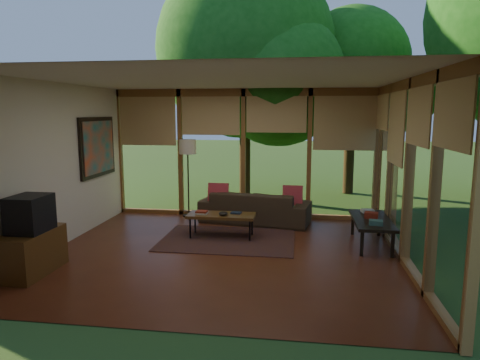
# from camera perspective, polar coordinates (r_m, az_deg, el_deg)

# --- Properties ---
(floor) EXTENTS (5.50, 5.50, 0.00)m
(floor) POSITION_cam_1_polar(r_m,az_deg,el_deg) (6.91, -2.34, -9.72)
(floor) COLOR brown
(floor) RESTS_ON ground
(ceiling) EXTENTS (5.50, 5.50, 0.00)m
(ceiling) POSITION_cam_1_polar(r_m,az_deg,el_deg) (6.56, -2.49, 13.23)
(ceiling) COLOR silver
(ceiling) RESTS_ON ground
(wall_left) EXTENTS (0.04, 5.00, 2.70)m
(wall_left) POSITION_cam_1_polar(r_m,az_deg,el_deg) (7.59, -23.29, 1.72)
(wall_left) COLOR beige
(wall_left) RESTS_ON ground
(wall_front) EXTENTS (5.50, 0.04, 2.70)m
(wall_front) POSITION_cam_1_polar(r_m,az_deg,el_deg) (4.20, -8.62, -3.04)
(wall_front) COLOR beige
(wall_front) RESTS_ON ground
(window_wall_back) EXTENTS (5.50, 0.12, 2.70)m
(window_wall_back) POSITION_cam_1_polar(r_m,az_deg,el_deg) (9.05, 0.46, 3.53)
(window_wall_back) COLOR #8F5D2C
(window_wall_back) RESTS_ON ground
(window_wall_right) EXTENTS (0.12, 5.00, 2.70)m
(window_wall_right) POSITION_cam_1_polar(r_m,az_deg,el_deg) (6.67, 21.50, 0.92)
(window_wall_right) COLOR #8F5D2C
(window_wall_right) RESTS_ON ground
(tree_nw) EXTENTS (4.44, 4.44, 5.99)m
(tree_nw) POSITION_cam_1_polar(r_m,az_deg,el_deg) (11.15, 0.71, 17.02)
(tree_nw) COLOR #392714
(tree_nw) RESTS_ON ground
(tree_ne) EXTENTS (2.97, 2.97, 4.98)m
(tree_ne) POSITION_cam_1_polar(r_m,az_deg,el_deg) (12.17, 14.76, 14.70)
(tree_ne) COLOR #392714
(tree_ne) RESTS_ON ground
(rug) EXTENTS (2.32, 1.64, 0.01)m
(rug) POSITION_cam_1_polar(r_m,az_deg,el_deg) (7.58, -1.62, -7.94)
(rug) COLOR brown
(rug) RESTS_ON floor
(sofa) EXTENTS (2.29, 1.19, 0.64)m
(sofa) POSITION_cam_1_polar(r_m,az_deg,el_deg) (8.69, 2.04, -3.60)
(sofa) COLOR #3A2C1D
(sofa) RESTS_ON floor
(pillow_left) EXTENTS (0.41, 0.22, 0.43)m
(pillow_left) POSITION_cam_1_polar(r_m,az_deg,el_deg) (8.69, -2.91, -1.82)
(pillow_left) COLOR maroon
(pillow_left) RESTS_ON sofa
(pillow_right) EXTENTS (0.39, 0.21, 0.41)m
(pillow_right) POSITION_cam_1_polar(r_m,az_deg,el_deg) (8.54, 7.03, -2.11)
(pillow_right) COLOR maroon
(pillow_right) RESTS_ON sofa
(ct_book_lower) EXTENTS (0.21, 0.16, 0.03)m
(ct_book_lower) POSITION_cam_1_polar(r_m,az_deg,el_deg) (7.65, -5.14, -4.44)
(ct_book_lower) COLOR #B0ACA0
(ct_book_lower) RESTS_ON coffee_table
(ct_book_upper) EXTENTS (0.20, 0.16, 0.03)m
(ct_book_upper) POSITION_cam_1_polar(r_m,az_deg,el_deg) (7.65, -5.14, -4.22)
(ct_book_upper) COLOR maroon
(ct_book_upper) RESTS_ON coffee_table
(ct_book_side) EXTENTS (0.19, 0.15, 0.03)m
(ct_book_side) POSITION_cam_1_polar(r_m,az_deg,el_deg) (7.67, -0.53, -4.39)
(ct_book_side) COLOR black
(ct_book_side) RESTS_ON coffee_table
(ct_bowl) EXTENTS (0.16, 0.16, 0.07)m
(ct_bowl) POSITION_cam_1_polar(r_m,az_deg,el_deg) (7.52, -2.25, -4.49)
(ct_bowl) COLOR black
(ct_bowl) RESTS_ON coffee_table
(media_cabinet) EXTENTS (0.50, 1.00, 0.60)m
(media_cabinet) POSITION_cam_1_polar(r_m,az_deg,el_deg) (6.66, -26.04, -8.65)
(media_cabinet) COLOR brown
(media_cabinet) RESTS_ON floor
(television) EXTENTS (0.45, 0.55, 0.50)m
(television) POSITION_cam_1_polar(r_m,az_deg,el_deg) (6.52, -26.23, -4.05)
(television) COLOR black
(television) RESTS_ON media_cabinet
(console_book_a) EXTENTS (0.23, 0.18, 0.08)m
(console_book_a) POSITION_cam_1_polar(r_m,az_deg,el_deg) (7.12, 17.66, -5.43)
(console_book_a) COLOR #39635B
(console_book_a) RESTS_ON side_console
(console_book_b) EXTENTS (0.25, 0.20, 0.10)m
(console_book_b) POSITION_cam_1_polar(r_m,az_deg,el_deg) (7.55, 17.11, -4.50)
(console_book_b) COLOR maroon
(console_book_b) RESTS_ON side_console
(console_book_c) EXTENTS (0.23, 0.18, 0.06)m
(console_book_c) POSITION_cam_1_polar(r_m,az_deg,el_deg) (7.94, 16.66, -3.98)
(console_book_c) COLOR #B0ACA0
(console_book_c) RESTS_ON side_console
(floor_lamp) EXTENTS (0.36, 0.36, 1.65)m
(floor_lamp) POSITION_cam_1_polar(r_m,az_deg,el_deg) (9.07, -6.99, 3.83)
(floor_lamp) COLOR black
(floor_lamp) RESTS_ON floor
(coffee_table) EXTENTS (1.20, 0.50, 0.43)m
(coffee_table) POSITION_cam_1_polar(r_m,az_deg,el_deg) (7.64, -2.48, -4.81)
(coffee_table) COLOR brown
(coffee_table) RESTS_ON floor
(side_console) EXTENTS (0.60, 1.40, 0.46)m
(side_console) POSITION_cam_1_polar(r_m,az_deg,el_deg) (7.52, 17.13, -5.29)
(side_console) COLOR black
(side_console) RESTS_ON floor
(wall_painting) EXTENTS (0.06, 1.35, 1.15)m
(wall_painting) POSITION_cam_1_polar(r_m,az_deg,el_deg) (8.77, -18.44, 4.20)
(wall_painting) COLOR black
(wall_painting) RESTS_ON wall_left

